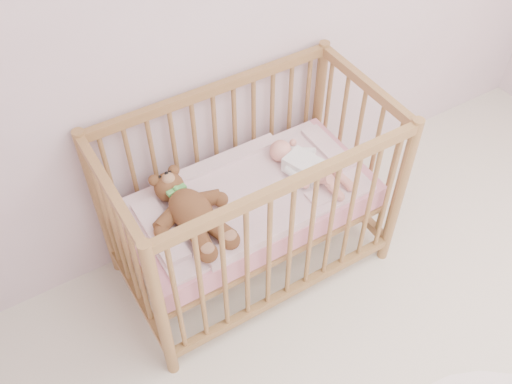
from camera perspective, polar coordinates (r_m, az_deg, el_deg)
crib at (r=2.82m, az=-0.53°, el=-1.00°), size 1.36×0.76×1.00m
mattress at (r=2.84m, az=-0.52°, el=-1.20°), size 1.22×0.62×0.13m
blanket at (r=2.78m, az=-0.53°, el=-0.18°), size 1.10×0.58×0.06m
baby at (r=2.83m, az=4.87°, el=2.91°), size 0.40×0.56×0.12m
teddy_bear at (r=2.61m, az=-6.48°, el=-1.96°), size 0.46×0.61×0.16m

